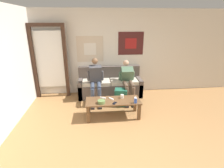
# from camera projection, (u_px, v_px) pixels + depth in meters

# --- Properties ---
(ground_plane) EXTENTS (18.00, 18.00, 0.00)m
(ground_plane) POSITION_uv_depth(u_px,v_px,m) (123.00, 152.00, 3.10)
(ground_plane) COLOR #9E7042
(wall_back) EXTENTS (10.00, 0.07, 2.55)m
(wall_back) POSITION_uv_depth(u_px,v_px,m) (109.00, 53.00, 5.38)
(wall_back) COLOR silver
(wall_back) RESTS_ON ground_plane
(door_frame) EXTENTS (1.00, 0.10, 2.15)m
(door_frame) POSITION_uv_depth(u_px,v_px,m) (49.00, 58.00, 5.04)
(door_frame) COLOR #382319
(door_frame) RESTS_ON ground_plane
(couch) EXTENTS (1.91, 0.67, 0.87)m
(couch) POSITION_uv_depth(u_px,v_px,m) (110.00, 86.00, 5.40)
(couch) COLOR #564C47
(couch) RESTS_ON ground_plane
(coffee_table) EXTENTS (1.29, 0.53, 0.43)m
(coffee_table) POSITION_uv_depth(u_px,v_px,m) (113.00, 103.00, 4.15)
(coffee_table) COLOR brown
(coffee_table) RESTS_ON ground_plane
(person_seated_adult) EXTENTS (0.47, 0.84, 1.22)m
(person_seated_adult) POSITION_uv_depth(u_px,v_px,m) (95.00, 79.00, 4.88)
(person_seated_adult) COLOR #384256
(person_seated_adult) RESTS_ON ground_plane
(person_seated_teen) EXTENTS (0.47, 1.01, 1.10)m
(person_seated_teen) POSITION_uv_depth(u_px,v_px,m) (128.00, 79.00, 5.03)
(person_seated_teen) COLOR brown
(person_seated_teen) RESTS_ON ground_plane
(backpack) EXTENTS (0.38, 0.36, 0.46)m
(backpack) POSITION_uv_depth(u_px,v_px,m) (121.00, 98.00, 4.78)
(backpack) COLOR #1E5642
(backpack) RESTS_ON ground_plane
(ceramic_bowl) EXTENTS (0.18, 0.18, 0.07)m
(ceramic_bowl) POSITION_uv_depth(u_px,v_px,m) (101.00, 102.00, 3.97)
(ceramic_bowl) COLOR #607F47
(ceramic_bowl) RESTS_ON coffee_table
(pillar_candle) EXTENTS (0.08, 0.08, 0.10)m
(pillar_candle) POSITION_uv_depth(u_px,v_px,m) (122.00, 96.00, 4.24)
(pillar_candle) COLOR silver
(pillar_candle) RESTS_ON coffee_table
(drink_can_blue) EXTENTS (0.07, 0.07, 0.12)m
(drink_can_blue) POSITION_uv_depth(u_px,v_px,m) (135.00, 100.00, 3.97)
(drink_can_blue) COLOR #28479E
(drink_can_blue) RESTS_ON coffee_table
(game_controller_near_left) EXTENTS (0.09, 0.15, 0.03)m
(game_controller_near_left) POSITION_uv_depth(u_px,v_px,m) (135.00, 98.00, 4.21)
(game_controller_near_left) COLOR white
(game_controller_near_left) RESTS_ON coffee_table
(game_controller_near_right) EXTENTS (0.12, 0.13, 0.03)m
(game_controller_near_right) POSITION_uv_depth(u_px,v_px,m) (111.00, 99.00, 4.19)
(game_controller_near_right) COLOR white
(game_controller_near_right) RESTS_ON coffee_table
(game_controller_far_center) EXTENTS (0.14, 0.10, 0.03)m
(game_controller_far_center) POSITION_uv_depth(u_px,v_px,m) (103.00, 98.00, 4.23)
(game_controller_far_center) COLOR white
(game_controller_far_center) RESTS_ON coffee_table
(cell_phone) EXTENTS (0.13, 0.15, 0.01)m
(cell_phone) POSITION_uv_depth(u_px,v_px,m) (115.00, 103.00, 3.97)
(cell_phone) COLOR black
(cell_phone) RESTS_ON coffee_table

